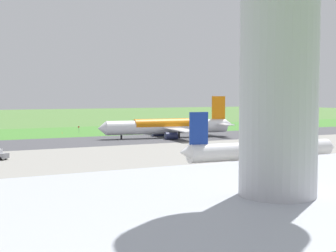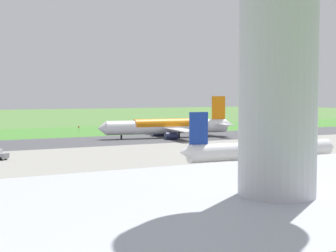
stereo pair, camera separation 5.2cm
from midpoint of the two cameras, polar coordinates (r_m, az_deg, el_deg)
ground_plane at (r=180.49m, az=-3.43°, el=-1.54°), size 800.00×800.00×0.00m
runway_asphalt at (r=180.49m, az=-3.43°, el=-1.53°), size 600.00×36.24×0.06m
apron_concrete at (r=120.32m, az=10.42°, el=-4.17°), size 440.00×110.00×0.05m
grass_verge_foreground at (r=215.13m, az=-7.52°, el=-0.73°), size 600.00×80.00×0.04m
airliner_main at (r=185.57m, az=0.10°, el=-0.04°), size 54.09×44.41×15.88m
airliner_parked_mid at (r=116.35m, az=10.85°, el=-2.76°), size 42.89×35.11×12.51m
service_car_followme at (r=212.35m, az=16.25°, el=-0.67°), size 4.26×4.23×1.62m
no_stopping_sign at (r=213.04m, az=-10.36°, el=-0.35°), size 0.60×0.10×2.86m
traffic_cone_orange at (r=212.23m, az=-12.25°, el=-0.77°), size 0.40×0.40×0.55m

